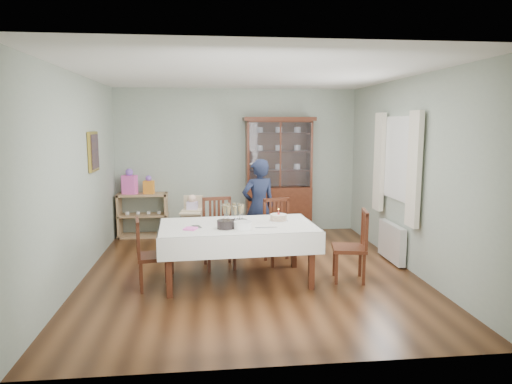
{
  "coord_description": "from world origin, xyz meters",
  "views": [
    {
      "loc": [
        -0.58,
        -6.08,
        2.04
      ],
      "look_at": [
        0.1,
        0.2,
        1.1
      ],
      "focal_mm": 32.0,
      "sensor_mm": 36.0,
      "label": 1
    }
  ],
  "objects": [
    {
      "name": "plate_stack_white",
      "position": [
        -0.15,
        -0.58,
        0.81
      ],
      "size": [
        0.23,
        0.23,
        0.1
      ],
      "primitive_type": "cylinder",
      "rotation": [
        0.0,
        0.0,
        0.03
      ],
      "color": "white",
      "rests_on": "dining_table"
    },
    {
      "name": "picture_frame",
      "position": [
        -2.22,
        0.8,
        1.65
      ],
      "size": [
        0.04,
        0.48,
        0.58
      ],
      "primitive_type": "cube",
      "color": "gold",
      "rests_on": "room_shell"
    },
    {
      "name": "napkin_stack",
      "position": [
        -0.79,
        -0.54,
        0.77
      ],
      "size": [
        0.18,
        0.18,
        0.02
      ],
      "primitive_type": "cube",
      "rotation": [
        0.0,
        0.0,
        -0.35
      ],
      "color": "#FF5DC8",
      "rests_on": "dining_table"
    },
    {
      "name": "birthday_cake",
      "position": [
        0.36,
        -0.19,
        0.81
      ],
      "size": [
        0.26,
        0.26,
        0.18
      ],
      "color": "white",
      "rests_on": "dining_table"
    },
    {
      "name": "plate_stack_dark",
      "position": [
        -0.35,
        -0.52,
        0.81
      ],
      "size": [
        0.25,
        0.25,
        0.1
      ],
      "primitive_type": "cylinder",
      "rotation": [
        0.0,
        0.0,
        -0.16
      ],
      "color": "black",
      "rests_on": "dining_table"
    },
    {
      "name": "high_chair",
      "position": [
        -0.81,
        1.1,
        0.37
      ],
      "size": [
        0.48,
        0.48,
        0.95
      ],
      "rotation": [
        0.0,
        0.0,
        -0.15
      ],
      "color": "black",
      "rests_on": "floor"
    },
    {
      "name": "gift_bag_orange",
      "position": [
        -1.63,
        2.26,
        0.95
      ],
      "size": [
        0.2,
        0.16,
        0.33
      ],
      "color": "orange",
      "rests_on": "sideboard"
    },
    {
      "name": "window",
      "position": [
        2.22,
        0.3,
        1.55
      ],
      "size": [
        0.04,
        1.02,
        1.22
      ],
      "primitive_type": "cube",
      "color": "white",
      "rests_on": "room_shell"
    },
    {
      "name": "chair_end_left",
      "position": [
        -1.27,
        -0.46,
        0.26
      ],
      "size": [
        0.46,
        0.46,
        0.89
      ],
      "rotation": [
        0.0,
        0.0,
        1.74
      ],
      "color": "#4D2213",
      "rests_on": "floor"
    },
    {
      "name": "cutlery",
      "position": [
        -0.75,
        -0.41,
        0.77
      ],
      "size": [
        0.16,
        0.2,
        0.01
      ],
      "primitive_type": null,
      "rotation": [
        0.0,
        0.0,
        0.28
      ],
      "color": "silver",
      "rests_on": "dining_table"
    },
    {
      "name": "room_shell",
      "position": [
        0.0,
        0.53,
        1.7
      ],
      "size": [
        5.0,
        5.0,
        5.0
      ],
      "color": "#9EAA99",
      "rests_on": "floor"
    },
    {
      "name": "cake_knife",
      "position": [
        0.15,
        -0.56,
        0.77
      ],
      "size": [
        0.28,
        0.03,
        0.01
      ],
      "primitive_type": "cube",
      "rotation": [
        0.0,
        0.0,
        0.02
      ],
      "color": "silver",
      "rests_on": "dining_table"
    },
    {
      "name": "chair_far_right",
      "position": [
        0.48,
        0.42,
        0.28
      ],
      "size": [
        0.49,
        0.49,
        0.94
      ],
      "rotation": [
        0.0,
        0.0,
        0.16
      ],
      "color": "#4D2213",
      "rests_on": "floor"
    },
    {
      "name": "curtain_right",
      "position": [
        2.16,
        0.92,
        1.45
      ],
      "size": [
        0.07,
        0.3,
        1.55
      ],
      "primitive_type": "cube",
      "color": "silver",
      "rests_on": "room_shell"
    },
    {
      "name": "gift_bag_pink",
      "position": [
        -1.96,
        2.26,
        1.0
      ],
      "size": [
        0.28,
        0.22,
        0.46
      ],
      "color": "#FF5DC8",
      "rests_on": "sideboard"
    },
    {
      "name": "curtain_left",
      "position": [
        2.16,
        -0.32,
        1.45
      ],
      "size": [
        0.07,
        0.3,
        1.55
      ],
      "primitive_type": "cube",
      "color": "silver",
      "rests_on": "room_shell"
    },
    {
      "name": "chair_end_right",
      "position": [
        1.28,
        -0.45,
        0.28
      ],
      "size": [
        0.5,
        0.5,
        0.94
      ],
      "rotation": [
        0.0,
        0.0,
        -1.77
      ],
      "color": "#4D2213",
      "rests_on": "floor"
    },
    {
      "name": "sideboard",
      "position": [
        -1.75,
        2.28,
        0.4
      ],
      "size": [
        0.9,
        0.38,
        0.8
      ],
      "color": "tan",
      "rests_on": "floor"
    },
    {
      "name": "floor",
      "position": [
        0.0,
        0.0,
        0.0
      ],
      "size": [
        5.0,
        5.0,
        0.0
      ],
      "primitive_type": "plane",
      "color": "#593319",
      "rests_on": "ground"
    },
    {
      "name": "chair_far_left",
      "position": [
        -0.42,
        0.33,
        0.29
      ],
      "size": [
        0.5,
        0.5,
        0.99
      ],
      "rotation": [
        0.0,
        0.0,
        0.15
      ],
      "color": "#4D2213",
      "rests_on": "floor"
    },
    {
      "name": "champagne_tray",
      "position": [
        -0.24,
        -0.17,
        0.84
      ],
      "size": [
        0.4,
        0.4,
        0.24
      ],
      "color": "silver",
      "rests_on": "dining_table"
    },
    {
      "name": "china_cabinet",
      "position": [
        0.75,
        2.26,
        1.12
      ],
      "size": [
        1.3,
        0.48,
        2.18
      ],
      "color": "#4D2213",
      "rests_on": "floor"
    },
    {
      "name": "dining_table",
      "position": [
        -0.2,
        -0.32,
        0.38
      ],
      "size": [
        2.06,
        1.26,
        0.76
      ],
      "rotation": [
        0.0,
        0.0,
        0.05
      ],
      "color": "#4D2213",
      "rests_on": "floor"
    },
    {
      "name": "woman",
      "position": [
        0.22,
        0.9,
        0.76
      ],
      "size": [
        0.64,
        0.52,
        1.52
      ],
      "primitive_type": "imported",
      "rotation": [
        0.0,
        0.0,
        3.46
      ],
      "color": "black",
      "rests_on": "floor"
    },
    {
      "name": "radiator",
      "position": [
        2.16,
        0.3,
        0.3
      ],
      "size": [
        0.1,
        0.8,
        0.55
      ],
      "primitive_type": "cube",
      "color": "white",
      "rests_on": "floor"
    }
  ]
}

